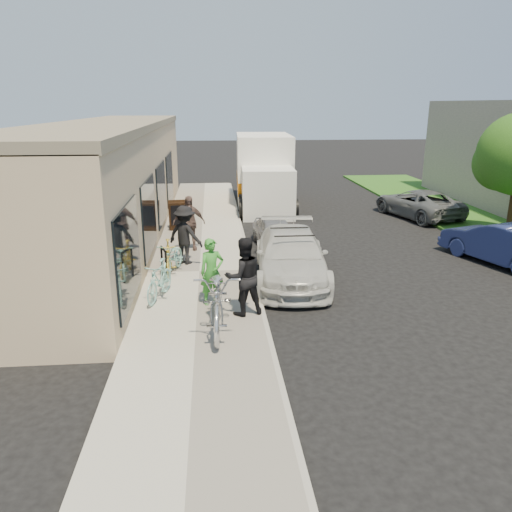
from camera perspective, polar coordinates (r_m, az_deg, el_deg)
name	(u,v)px	position (r m, az deg, el deg)	size (l,w,h in m)	color
ground	(281,315)	(12.04, 2.87, -6.70)	(120.00, 120.00, 0.00)	black
sidewalk	(199,273)	(14.71, -6.48, -2.00)	(3.00, 34.00, 0.15)	#AEAA9D
curb	(252,272)	(14.75, -0.45, -1.87)	(0.12, 34.00, 0.13)	#9C998E
storefront	(113,180)	(19.45, -16.07, 8.32)	(3.60, 20.00, 4.22)	#C6B18A
bike_rack	(164,260)	(14.05, -10.49, -0.49)	(0.23, 0.61, 0.89)	black
sandwich_board	(178,215)	(19.48, -8.91, 4.60)	(0.76, 0.76, 1.12)	#331E0E
sedan_white	(291,256)	(14.17, 4.02, -0.01)	(2.39, 4.98, 1.44)	silver
sedan_silver	(275,232)	(17.46, 2.19, 2.70)	(1.25, 3.11, 1.06)	gray
moving_truck	(264,175)	(24.86, 0.92, 9.29)	(2.87, 7.00, 3.39)	white
far_car_blue	(503,243)	(17.38, 26.36, 1.31)	(1.41, 4.03, 1.33)	navy
far_car_gray	(418,203)	(23.32, 18.01, 5.74)	(2.06, 4.47, 1.24)	#57595C
tandem_bike	(218,298)	(10.76, -4.35, -4.81)	(0.93, 2.66, 1.40)	#BCBBBE
woman_rider	(212,272)	(12.05, -5.06, -1.80)	(0.60, 0.39, 1.63)	green
man_standing	(243,276)	(11.38, -1.44, -2.34)	(0.89, 0.69, 1.83)	black
cruiser_bike_a	(159,280)	(12.65, -11.00, -2.73)	(0.45, 1.60, 0.96)	#84C5BB
cruiser_bike_b	(173,258)	(14.45, -9.45, -0.22)	(0.62, 1.78, 0.93)	#84C5BB
cruiser_bike_c	(168,258)	(14.41, -10.01, -0.22)	(0.45, 1.61, 0.97)	gold
bystander_a	(185,235)	(15.22, -8.11, 2.39)	(1.15, 0.66, 1.79)	black
bystander_b	(189,223)	(16.67, -7.67, 3.76)	(1.07, 0.44, 1.82)	brown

